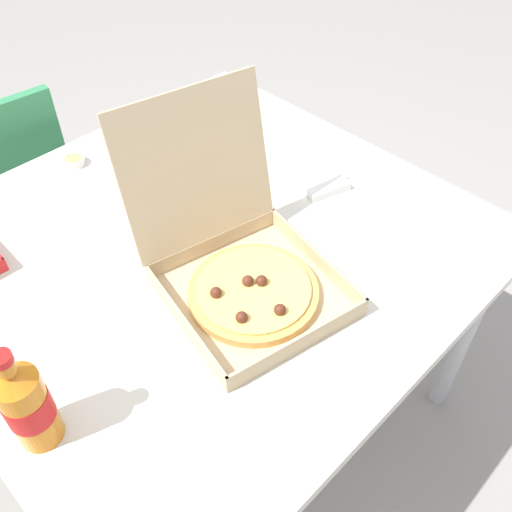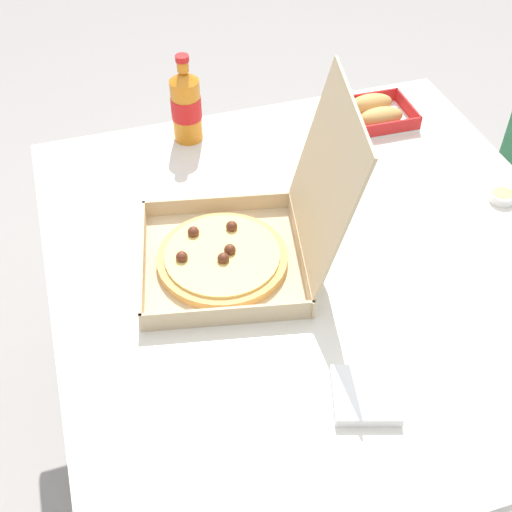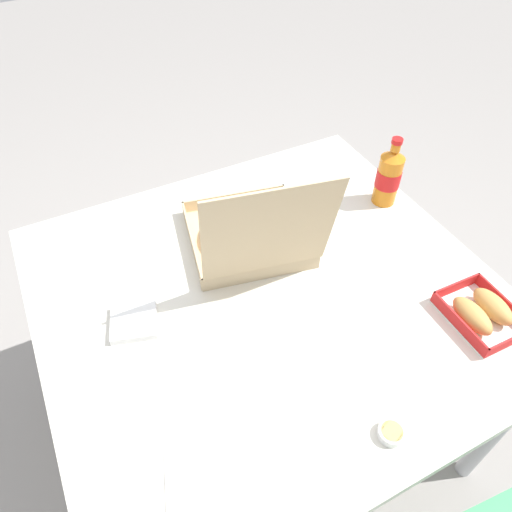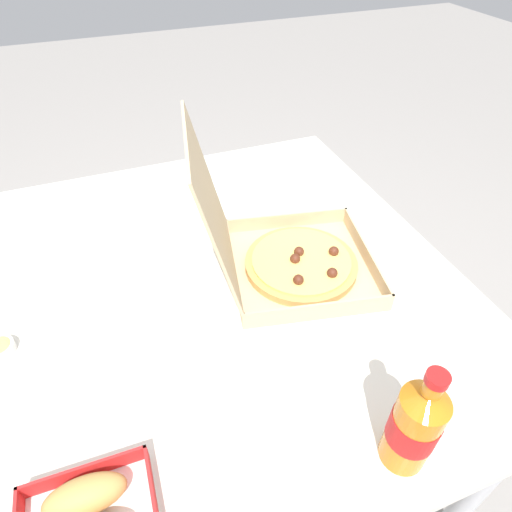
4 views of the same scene
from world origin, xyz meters
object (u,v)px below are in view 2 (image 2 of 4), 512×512
Objects in this scene: dipping_sauce_cup at (502,196)px; bread_side_box at (375,112)px; pizza_box_open at (241,244)px; cola_bottle at (186,105)px; napkin_pile at (366,395)px.

bread_side_box is at bearing -160.00° from dipping_sauce_cup.
dipping_sauce_cup is at bearing 91.50° from pizza_box_open.
napkin_pile is (0.84, 0.11, -0.08)m from cola_bottle.
bread_side_box is 3.46× the size of dipping_sauce_cup.
cola_bottle is 0.77m from dipping_sauce_cup.
napkin_pile is (0.37, 0.11, -0.04)m from pizza_box_open.
bread_side_box is 0.49m from cola_bottle.
napkin_pile is 0.64m from dipping_sauce_cup.
dipping_sauce_cup is at bearing 53.94° from cola_bottle.
pizza_box_open is at bearing -50.29° from bread_side_box.
napkin_pile and dipping_sauce_cup have the same top height.
cola_bottle reaches higher than bread_side_box.
cola_bottle reaches higher than dipping_sauce_cup.
pizza_box_open is 4.14× the size of napkin_pile.
pizza_box_open reaches higher than bread_side_box.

